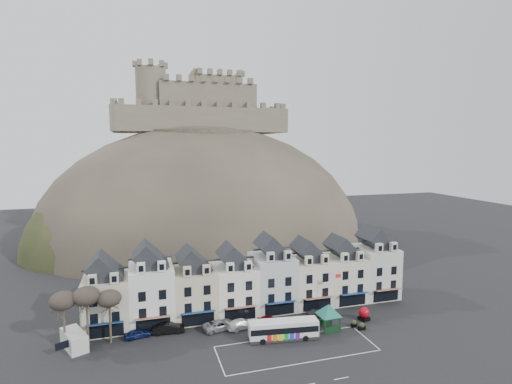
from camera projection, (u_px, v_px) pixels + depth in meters
ground at (286, 355)px, 54.05m from camera, size 300.00×300.00×0.00m
coach_bay_markings at (297, 349)px, 55.81m from camera, size 22.00×7.50×0.01m
townhouse_terrace at (254, 279)px, 68.66m from camera, size 54.40×9.35×11.80m
castle_hill at (208, 239)px, 120.00m from camera, size 100.00×76.00×68.00m
castle at (200, 106)px, 121.70m from camera, size 50.20×22.20×22.00m
tree_left_far at (63, 301)px, 54.98m from camera, size 3.61×3.61×8.24m
tree_left_mid at (86, 297)px, 55.79m from camera, size 3.78×3.78×8.64m
tree_left_near at (109, 299)px, 56.73m from camera, size 3.43×3.43×7.84m
bus at (283, 329)px, 58.32m from camera, size 10.40×3.67×2.87m
bus_shelter at (329, 310)px, 61.18m from camera, size 6.38×6.38×4.05m
red_buoy at (364, 314)px, 64.75m from camera, size 1.81×1.81×2.16m
flagpole at (335, 291)px, 66.08m from camera, size 1.07×0.13×7.37m
white_van at (74, 340)px, 55.79m from camera, size 4.29×5.75×2.41m
planter_west at (362, 326)px, 61.45m from camera, size 1.13×0.78×1.12m
planter_east at (354, 324)px, 62.46m from camera, size 1.19×0.91×1.06m
car_navy at (138, 334)px, 58.86m from camera, size 4.07×2.26×1.31m
car_black at (169, 328)px, 60.32m from camera, size 4.88×2.00×1.57m
car_silver at (220, 325)px, 61.51m from camera, size 5.77×3.68×1.50m
car_white at (242, 324)px, 61.95m from camera, size 5.36×3.14×1.46m
car_maroon at (269, 320)px, 63.34m from camera, size 4.24×2.54×1.35m
car_charcoal at (319, 313)px, 65.83m from camera, size 4.10×1.61×1.33m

